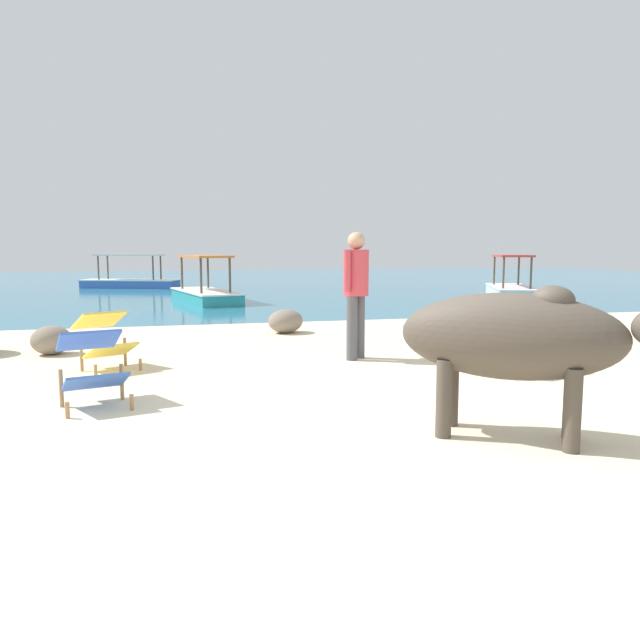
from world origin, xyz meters
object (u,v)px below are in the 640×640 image
boat_blue (130,281)px  deck_chair_near (92,363)px  deck_chair_far (105,337)px  boat_white (511,288)px  cow (518,338)px  boat_teal (205,292)px  low_bench_table (522,340)px  bottle (528,323)px  person_standing (356,285)px

boat_blue → deck_chair_near: bearing=-67.0°
deck_chair_far → boat_white: size_ratio=0.24×
cow → boat_teal: boat_teal is taller
low_bench_table → deck_chair_far: size_ratio=0.93×
cow → low_bench_table: (1.40, 2.09, -0.38)m
bottle → deck_chair_near: size_ratio=0.34×
boat_white → deck_chair_near: bearing=-22.0°
boat_white → person_standing: bearing=-17.5°
deck_chair_far → deck_chair_near: bearing=-25.5°
boat_blue → cow: bearing=-58.4°
bottle → cow: bearing=-125.1°
deck_chair_far → boat_blue: bearing=155.0°
bottle → boat_white: (6.27, 10.39, -0.32)m
deck_chair_near → boat_teal: boat_teal is taller
deck_chair_near → boat_blue: (-0.90, 18.21, -0.13)m
low_bench_table → boat_teal: bearing=86.8°
low_bench_table → person_standing: size_ratio=0.53×
bottle → deck_chair_far: (-4.68, 1.39, -0.19)m
person_standing → boat_blue: bearing=152.5°
bottle → boat_blue: bearing=107.1°
boat_teal → bottle: bearing=3.8°
boat_white → boat_blue: bearing=-99.1°
low_bench_table → boat_blue: bearing=88.2°
deck_chair_far → boat_teal: bearing=142.2°
low_bench_table → boat_white: boat_white is taller
boat_white → bottle: bearing=-7.6°
low_bench_table → bottle: size_ratio=2.91×
cow → boat_white: (7.73, 12.47, -0.50)m
deck_chair_far → boat_blue: size_ratio=0.24×
person_standing → boat_blue: 17.09m
person_standing → bottle: bearing=11.1°
cow → deck_chair_near: 3.64m
cow → boat_white: bearing=94.1°
cow → person_standing: 3.37m
bottle → boat_teal: size_ratio=0.08×
low_bench_table → boat_blue: boat_blue is taller
person_standing → low_bench_table: bearing=10.3°
person_standing → deck_chair_far: bearing=-132.5°
low_bench_table → boat_white: 12.16m
deck_chair_far → boat_blue: boat_blue is taller
deck_chair_near → person_standing: size_ratio=0.54×
boat_teal → boat_blue: size_ratio=1.00×
cow → person_standing: size_ratio=1.16×
deck_chair_far → low_bench_table: bearing=45.5°
person_standing → boat_teal: person_standing is taller
boat_teal → boat_blue: 7.58m
deck_chair_near → boat_teal: bearing=156.4°
person_standing → cow: bearing=-37.6°
bottle → person_standing: 2.12m
deck_chair_far → bottle: bearing=45.6°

